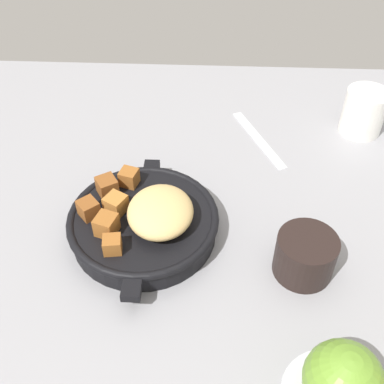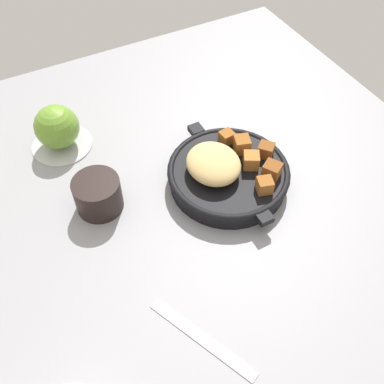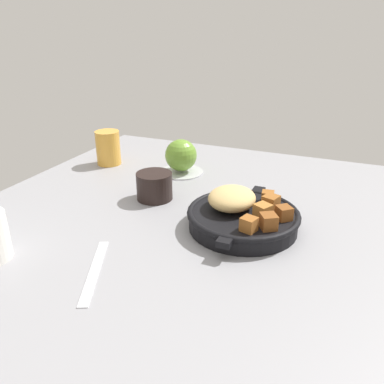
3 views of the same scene
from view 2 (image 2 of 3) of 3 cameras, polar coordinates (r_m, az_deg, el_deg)
The scene contains 6 objects.
ground_plane at distance 78.35cm, azimuth -0.70°, elevation -1.49°, with size 98.62×97.99×2.40cm, color gray.
cast_iron_skillet at distance 78.27cm, azimuth 4.38°, elevation 2.70°, with size 25.73×21.46×7.47cm.
saucer_plate at distance 89.73cm, azimuth -16.28°, elevation 5.91°, with size 11.58×11.58×0.60cm, color #B7BABF.
red_apple at distance 86.82cm, azimuth -16.92°, elevation 7.99°, with size 8.28×8.28×8.28cm, color olive.
butter_knife at distance 64.75cm, azimuth 1.28°, elevation -18.22°, with size 17.59×1.60×0.36cm, color silver.
coffee_mug_dark at distance 75.80cm, azimuth -11.95°, elevation -0.32°, with size 7.96×7.96×6.07cm, color black.
Camera 2 is at (-43.19, 21.61, 60.49)cm, focal length 41.66 mm.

